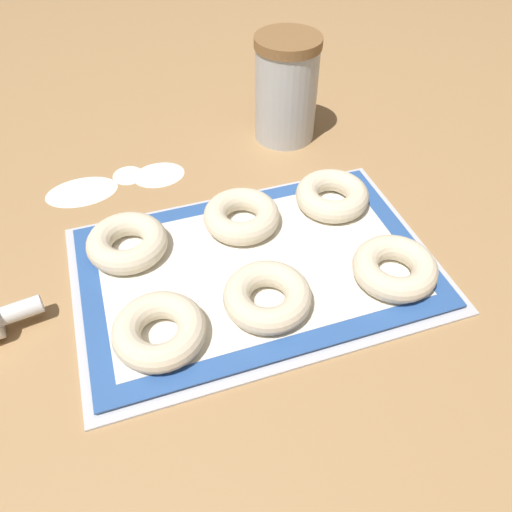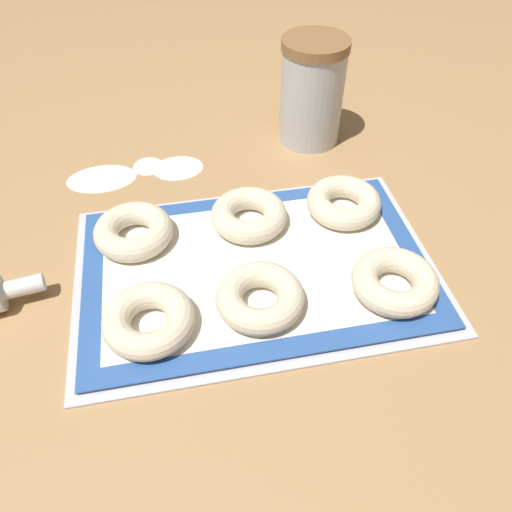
# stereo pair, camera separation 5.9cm
# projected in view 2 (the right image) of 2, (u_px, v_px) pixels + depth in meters

# --- Properties ---
(ground_plane) EXTENTS (2.80, 2.80, 0.00)m
(ground_plane) POSITION_uv_depth(u_px,v_px,m) (271.00, 277.00, 0.67)
(ground_plane) COLOR #A87F51
(baking_tray) EXTENTS (0.48, 0.32, 0.01)m
(baking_tray) POSITION_uv_depth(u_px,v_px,m) (256.00, 268.00, 0.67)
(baking_tray) COLOR silver
(baking_tray) RESTS_ON ground_plane
(baking_mat) EXTENTS (0.46, 0.30, 0.00)m
(baking_mat) POSITION_uv_depth(u_px,v_px,m) (256.00, 266.00, 0.67)
(baking_mat) COLOR #2D569E
(baking_mat) RESTS_ON baking_tray
(bagel_front_left) EXTENTS (0.11, 0.11, 0.03)m
(bagel_front_left) POSITION_uv_depth(u_px,v_px,m) (149.00, 320.00, 0.58)
(bagel_front_left) COLOR beige
(bagel_front_left) RESTS_ON baking_mat
(bagel_front_center) EXTENTS (0.11, 0.11, 0.03)m
(bagel_front_center) POSITION_uv_depth(u_px,v_px,m) (260.00, 297.00, 0.61)
(bagel_front_center) COLOR beige
(bagel_front_center) RESTS_ON baking_mat
(bagel_front_right) EXTENTS (0.11, 0.11, 0.03)m
(bagel_front_right) POSITION_uv_depth(u_px,v_px,m) (395.00, 281.00, 0.62)
(bagel_front_right) COLOR beige
(bagel_front_right) RESTS_ON baking_mat
(bagel_back_left) EXTENTS (0.11, 0.11, 0.03)m
(bagel_back_left) POSITION_uv_depth(u_px,v_px,m) (134.00, 231.00, 0.69)
(bagel_back_left) COLOR beige
(bagel_back_left) RESTS_ON baking_mat
(bagel_back_center) EXTENTS (0.11, 0.11, 0.03)m
(bagel_back_center) POSITION_uv_depth(u_px,v_px,m) (249.00, 215.00, 0.71)
(bagel_back_center) COLOR beige
(bagel_back_center) RESTS_ON baking_mat
(bagel_back_right) EXTENTS (0.11, 0.11, 0.03)m
(bagel_back_right) POSITION_uv_depth(u_px,v_px,m) (344.00, 202.00, 0.73)
(bagel_back_right) COLOR beige
(bagel_back_right) RESTS_ON baking_mat
(flour_canister) EXTENTS (0.11, 0.11, 0.18)m
(flour_canister) POSITION_uv_depth(u_px,v_px,m) (312.00, 92.00, 0.84)
(flour_canister) COLOR silver
(flour_canister) RESTS_ON ground_plane
(flour_patch_near) EXTENTS (0.08, 0.07, 0.00)m
(flour_patch_near) POSITION_uv_depth(u_px,v_px,m) (178.00, 167.00, 0.84)
(flour_patch_near) COLOR white
(flour_patch_near) RESTS_ON ground_plane
(flour_patch_far) EXTENTS (0.05, 0.05, 0.00)m
(flour_patch_far) POSITION_uv_depth(u_px,v_px,m) (148.00, 165.00, 0.84)
(flour_patch_far) COLOR white
(flour_patch_far) RESTS_ON ground_plane
(flour_patch_side) EXTENTS (0.11, 0.07, 0.00)m
(flour_patch_side) POSITION_uv_depth(u_px,v_px,m) (102.00, 178.00, 0.81)
(flour_patch_side) COLOR white
(flour_patch_side) RESTS_ON ground_plane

